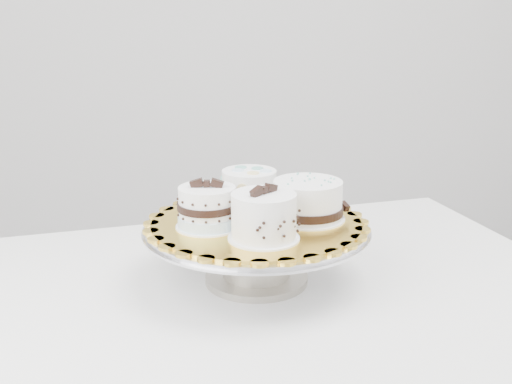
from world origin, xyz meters
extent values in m
cube|color=silver|center=(-0.07, 0.03, 0.73)|extent=(1.18, 0.82, 0.04)
cube|color=silver|center=(0.44, 0.39, 0.36)|extent=(0.05, 0.05, 0.71)
cylinder|color=gray|center=(-0.06, 0.05, 0.76)|extent=(0.18, 0.18, 0.01)
cylinder|color=gray|center=(-0.06, 0.05, 0.80)|extent=(0.12, 0.12, 0.10)
cylinder|color=silver|center=(-0.06, 0.05, 0.85)|extent=(0.38, 0.38, 0.01)
cylinder|color=silver|center=(-0.06, 0.05, 0.85)|extent=(0.39, 0.39, 0.00)
cylinder|color=yellow|center=(-0.06, 0.05, 0.86)|extent=(0.41, 0.41, 0.01)
cylinder|color=white|center=(-0.07, -0.03, 0.86)|extent=(0.11, 0.11, 0.00)
cylinder|color=white|center=(-0.07, -0.03, 0.90)|extent=(0.14, 0.14, 0.07)
cylinder|color=white|center=(-0.14, 0.05, 0.86)|extent=(0.11, 0.11, 0.00)
cylinder|color=white|center=(-0.14, 0.05, 0.90)|extent=(0.12, 0.12, 0.07)
cylinder|color=silver|center=(-0.14, 0.05, 0.87)|extent=(0.10, 0.10, 0.02)
cylinder|color=black|center=(-0.14, 0.05, 0.90)|extent=(0.10, 0.10, 0.01)
cylinder|color=white|center=(-0.05, 0.13, 0.86)|extent=(0.11, 0.11, 0.00)
cylinder|color=white|center=(-0.05, 0.13, 0.90)|extent=(0.10, 0.10, 0.07)
cylinder|color=white|center=(0.03, 0.05, 0.86)|extent=(0.13, 0.13, 0.00)
cylinder|color=white|center=(0.03, 0.05, 0.90)|extent=(0.14, 0.14, 0.06)
cylinder|color=black|center=(0.03, 0.05, 0.88)|extent=(0.12, 0.12, 0.01)
camera|label=1|loc=(-0.31, -0.95, 1.22)|focal=45.00mm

